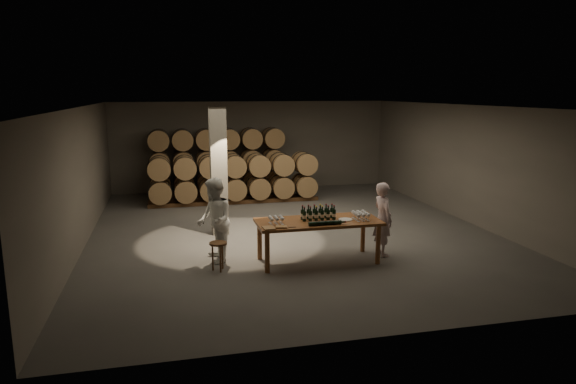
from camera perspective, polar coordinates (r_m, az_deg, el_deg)
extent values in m
plane|color=#575452|center=(13.36, 0.28, -4.33)|extent=(12.00, 12.00, 0.00)
plane|color=#605E59|center=(12.88, 0.29, 9.53)|extent=(12.00, 12.00, 0.00)
plane|color=#686259|center=(18.86, -4.00, 5.15)|extent=(10.00, 0.00, 10.00)
plane|color=#686259|center=(7.44, 11.18, -4.40)|extent=(10.00, 0.00, 10.00)
plane|color=#686259|center=(12.83, -22.00, 1.52)|extent=(0.00, 12.00, 12.00)
plane|color=#686259|center=(14.99, 19.23, 3.00)|extent=(0.00, 12.00, 12.00)
cube|color=slate|center=(12.92, -7.72, 2.30)|extent=(0.40, 0.40, 3.20)
cylinder|color=brown|center=(10.26, -2.32, -6.73)|extent=(0.10, 0.10, 0.84)
cylinder|color=brown|center=(10.93, 9.98, -5.76)|extent=(0.10, 0.10, 0.84)
cylinder|color=brown|center=(11.06, -3.18, -5.39)|extent=(0.10, 0.10, 0.84)
cylinder|color=brown|center=(11.69, 8.33, -4.58)|extent=(0.10, 0.10, 0.84)
cube|color=brown|center=(10.80, 3.39, -3.32)|extent=(2.60, 1.10, 0.06)
cube|color=#56331D|center=(17.84, -7.64, -0.27)|extent=(4.70, 0.10, 0.12)
cube|color=#56331D|center=(18.43, -7.83, 0.09)|extent=(4.70, 0.10, 0.12)
cylinder|color=#986B44|center=(17.99, -13.96, 0.92)|extent=(0.70, 0.95, 0.70)
cylinder|color=black|center=(17.73, -13.97, 0.77)|extent=(0.73, 0.04, 0.73)
cylinder|color=black|center=(18.24, -13.96, 1.06)|extent=(0.73, 0.04, 0.73)
cylinder|color=#986B44|center=(17.99, -11.48, 1.03)|extent=(0.70, 0.95, 0.70)
cylinder|color=black|center=(17.74, -11.45, 0.88)|extent=(0.73, 0.04, 0.73)
cylinder|color=black|center=(18.25, -11.51, 1.17)|extent=(0.73, 0.04, 0.73)
cylinder|color=#986B44|center=(18.03, -9.00, 1.14)|extent=(0.70, 0.95, 0.70)
cylinder|color=black|center=(17.77, -8.94, 0.99)|extent=(0.73, 0.04, 0.73)
cylinder|color=black|center=(18.29, -9.07, 1.27)|extent=(0.73, 0.04, 0.73)
cylinder|color=#986B44|center=(18.10, -6.54, 1.24)|extent=(0.70, 0.95, 0.70)
cylinder|color=black|center=(17.85, -6.44, 1.10)|extent=(0.73, 0.04, 0.73)
cylinder|color=black|center=(18.36, -6.64, 1.38)|extent=(0.73, 0.04, 0.73)
cylinder|color=#986B44|center=(18.21, -4.10, 1.34)|extent=(0.70, 0.95, 0.70)
cylinder|color=black|center=(17.95, -3.97, 1.20)|extent=(0.73, 0.04, 0.73)
cylinder|color=black|center=(18.46, -4.23, 1.48)|extent=(0.73, 0.04, 0.73)
cylinder|color=#986B44|center=(18.34, -1.70, 1.44)|extent=(0.70, 0.95, 0.70)
cylinder|color=black|center=(18.09, -1.53, 1.31)|extent=(0.73, 0.04, 0.73)
cylinder|color=black|center=(18.60, -1.86, 1.57)|extent=(0.73, 0.04, 0.73)
cylinder|color=#986B44|center=(17.87, -14.07, 3.25)|extent=(0.70, 0.95, 0.70)
cylinder|color=black|center=(17.62, -14.08, 3.14)|extent=(0.73, 0.04, 0.73)
cylinder|color=black|center=(18.13, -14.07, 3.36)|extent=(0.73, 0.04, 0.73)
cylinder|color=#986B44|center=(17.88, -11.57, 3.36)|extent=(0.70, 0.95, 0.70)
cylinder|color=black|center=(17.62, -11.54, 3.25)|extent=(0.73, 0.04, 0.73)
cylinder|color=black|center=(18.14, -11.60, 3.47)|extent=(0.73, 0.04, 0.73)
cylinder|color=#986B44|center=(17.92, -9.08, 3.47)|extent=(0.70, 0.95, 0.70)
cylinder|color=black|center=(17.66, -9.01, 3.36)|extent=(0.73, 0.04, 0.73)
cylinder|color=black|center=(18.17, -9.14, 3.57)|extent=(0.73, 0.04, 0.73)
cylinder|color=#986B44|center=(17.99, -6.59, 3.56)|extent=(0.70, 0.95, 0.70)
cylinder|color=black|center=(17.73, -6.49, 3.46)|extent=(0.73, 0.04, 0.73)
cylinder|color=black|center=(18.25, -6.69, 3.67)|extent=(0.73, 0.04, 0.73)
cylinder|color=#986B44|center=(18.10, -4.14, 3.65)|extent=(0.70, 0.95, 0.70)
cylinder|color=black|center=(17.84, -4.00, 3.55)|extent=(0.73, 0.04, 0.73)
cylinder|color=black|center=(18.35, -4.27, 3.75)|extent=(0.73, 0.04, 0.73)
cylinder|color=#986B44|center=(18.23, -1.71, 3.73)|extent=(0.70, 0.95, 0.70)
cylinder|color=black|center=(17.98, -1.54, 3.63)|extent=(0.73, 0.04, 0.73)
cylinder|color=black|center=(18.49, -1.87, 3.83)|extent=(0.73, 0.04, 0.73)
cylinder|color=#986B44|center=(17.79, -14.19, 5.61)|extent=(0.70, 0.95, 0.70)
cylinder|color=black|center=(17.53, -14.20, 5.53)|extent=(0.73, 0.04, 0.73)
cylinder|color=black|center=(18.05, -14.18, 5.69)|extent=(0.73, 0.04, 0.73)
cylinder|color=#986B44|center=(17.80, -11.67, 5.72)|extent=(0.70, 0.95, 0.70)
cylinder|color=black|center=(17.54, -11.64, 5.65)|extent=(0.73, 0.04, 0.73)
cylinder|color=black|center=(18.06, -11.69, 5.80)|extent=(0.73, 0.04, 0.73)
cylinder|color=#986B44|center=(17.84, -9.15, 5.82)|extent=(0.70, 0.95, 0.70)
cylinder|color=black|center=(17.58, -9.09, 5.75)|extent=(0.73, 0.04, 0.73)
cylinder|color=black|center=(18.09, -9.21, 5.89)|extent=(0.73, 0.04, 0.73)
cylinder|color=#986B44|center=(17.91, -6.65, 5.91)|extent=(0.70, 0.95, 0.70)
cylinder|color=black|center=(17.65, -6.55, 5.84)|extent=(0.73, 0.04, 0.73)
cylinder|color=black|center=(18.17, -6.74, 5.98)|extent=(0.73, 0.04, 0.73)
cylinder|color=#986B44|center=(18.01, -4.17, 5.99)|extent=(0.70, 0.95, 0.70)
cylinder|color=black|center=(17.76, -4.04, 5.91)|extent=(0.73, 0.04, 0.73)
cylinder|color=black|center=(18.27, -4.30, 6.06)|extent=(0.73, 0.04, 0.73)
cylinder|color=#986B44|center=(18.15, -1.72, 6.05)|extent=(0.70, 0.95, 0.70)
cylinder|color=black|center=(17.90, -1.56, 5.98)|extent=(0.73, 0.04, 0.73)
cylinder|color=black|center=(18.41, -1.89, 6.12)|extent=(0.73, 0.04, 0.73)
cube|color=#56331D|center=(16.52, -5.81, -1.15)|extent=(5.48, 0.10, 0.12)
cube|color=#56331D|center=(17.11, -6.07, -0.73)|extent=(5.48, 0.10, 0.12)
cylinder|color=#986B44|center=(16.61, -14.00, 0.08)|extent=(0.70, 0.95, 0.70)
cylinder|color=black|center=(16.36, -14.01, -0.09)|extent=(0.73, 0.04, 0.73)
cylinder|color=black|center=(16.87, -13.99, 0.25)|extent=(0.73, 0.04, 0.73)
cylinder|color=#986B44|center=(16.62, -11.31, 0.20)|extent=(0.70, 0.95, 0.70)
cylinder|color=black|center=(16.36, -11.28, 0.03)|extent=(0.73, 0.04, 0.73)
cylinder|color=black|center=(16.87, -11.35, 0.36)|extent=(0.73, 0.04, 0.73)
cylinder|color=#986B44|center=(16.66, -8.63, 0.32)|extent=(0.70, 0.95, 0.70)
cylinder|color=black|center=(16.40, -8.56, 0.15)|extent=(0.73, 0.04, 0.73)
cylinder|color=black|center=(16.91, -8.71, 0.48)|extent=(0.73, 0.04, 0.73)
cylinder|color=#986B44|center=(16.73, -5.97, 0.44)|extent=(0.70, 0.95, 0.70)
cylinder|color=black|center=(16.48, -5.86, 0.27)|extent=(0.73, 0.04, 0.73)
cylinder|color=black|center=(16.99, -6.08, 0.60)|extent=(0.73, 0.04, 0.73)
cylinder|color=#986B44|center=(16.85, -3.34, 0.55)|extent=(0.70, 0.95, 0.70)
cylinder|color=black|center=(16.60, -3.19, 0.39)|extent=(0.73, 0.04, 0.73)
cylinder|color=black|center=(17.10, -3.49, 0.71)|extent=(0.73, 0.04, 0.73)
cylinder|color=#986B44|center=(17.00, -0.75, 0.66)|extent=(0.70, 0.95, 0.70)
cylinder|color=black|center=(16.75, -0.56, 0.51)|extent=(0.73, 0.04, 0.73)
cylinder|color=black|center=(17.25, -0.94, 0.82)|extent=(0.73, 0.04, 0.73)
cylinder|color=#986B44|center=(17.18, 1.79, 0.77)|extent=(0.70, 0.95, 0.70)
cylinder|color=black|center=(16.93, 2.02, 0.62)|extent=(0.73, 0.04, 0.73)
cylinder|color=black|center=(17.43, 1.57, 0.92)|extent=(0.73, 0.04, 0.73)
cylinder|color=#986B44|center=(16.49, -14.12, 2.61)|extent=(0.70, 0.95, 0.70)
cylinder|color=black|center=(16.23, -14.13, 2.47)|extent=(0.73, 0.04, 0.73)
cylinder|color=black|center=(16.75, -14.11, 2.73)|extent=(0.73, 0.04, 0.73)
cylinder|color=#986B44|center=(16.49, -11.41, 2.73)|extent=(0.70, 0.95, 0.70)
cylinder|color=black|center=(16.24, -11.38, 2.60)|extent=(0.73, 0.04, 0.73)
cylinder|color=black|center=(16.75, -11.44, 2.85)|extent=(0.73, 0.04, 0.73)
cylinder|color=#986B44|center=(16.53, -8.71, 2.84)|extent=(0.70, 0.95, 0.70)
cylinder|color=black|center=(16.28, -8.63, 2.71)|extent=(0.73, 0.04, 0.73)
cylinder|color=black|center=(16.79, -8.78, 2.96)|extent=(0.73, 0.04, 0.73)
cylinder|color=#986B44|center=(16.61, -6.02, 2.95)|extent=(0.70, 0.95, 0.70)
cylinder|color=black|center=(16.36, -5.91, 2.82)|extent=(0.73, 0.04, 0.73)
cylinder|color=black|center=(16.87, -6.14, 3.07)|extent=(0.73, 0.04, 0.73)
cylinder|color=#986B44|center=(16.73, -3.37, 3.04)|extent=(0.70, 0.95, 0.70)
cylinder|color=black|center=(16.47, -3.21, 2.92)|extent=(0.73, 0.04, 0.73)
cylinder|color=black|center=(16.98, -3.52, 3.16)|extent=(0.73, 0.04, 0.73)
cylinder|color=#986B44|center=(16.88, -0.76, 3.13)|extent=(0.70, 0.95, 0.70)
cylinder|color=black|center=(16.63, -0.56, 3.01)|extent=(0.73, 0.04, 0.73)
cylinder|color=black|center=(17.13, -0.95, 3.25)|extent=(0.73, 0.04, 0.73)
cylinder|color=#986B44|center=(17.06, 1.81, 3.22)|extent=(0.70, 0.95, 0.70)
cylinder|color=black|center=(16.81, 2.04, 3.10)|extent=(0.73, 0.04, 0.73)
cylinder|color=black|center=(17.31, 1.58, 3.33)|extent=(0.73, 0.04, 0.73)
cylinder|color=black|center=(10.69, 1.82, -2.72)|extent=(0.08, 0.08, 0.21)
cylinder|color=silver|center=(10.69, 1.82, -2.77)|extent=(0.08, 0.08, 0.07)
cylinder|color=black|center=(10.65, 1.83, -1.95)|extent=(0.03, 0.03, 0.09)
cylinder|color=yellow|center=(10.64, 1.83, -1.70)|extent=(0.03, 0.03, 0.02)
cylinder|color=black|center=(10.83, 1.62, -2.53)|extent=(0.08, 0.08, 0.21)
cylinder|color=silver|center=(10.83, 1.62, -2.58)|extent=(0.08, 0.08, 0.07)
cylinder|color=black|center=(10.80, 1.62, -1.77)|extent=(0.03, 0.03, 0.09)
cylinder|color=maroon|center=(10.79, 1.62, -1.52)|extent=(0.03, 0.03, 0.02)
cylinder|color=black|center=(10.72, 2.49, -2.68)|extent=(0.08, 0.08, 0.21)
cylinder|color=silver|center=(10.73, 2.49, -2.73)|extent=(0.08, 0.08, 0.07)
cylinder|color=black|center=(10.69, 2.50, -1.91)|extent=(0.03, 0.03, 0.09)
cylinder|color=maroon|center=(10.68, 2.50, -1.66)|extent=(0.03, 0.03, 0.02)
cylinder|color=black|center=(10.86, 2.28, -2.50)|extent=(0.08, 0.08, 0.21)
cylinder|color=silver|center=(10.87, 2.28, -2.55)|extent=(0.08, 0.08, 0.07)
cylinder|color=black|center=(10.83, 2.29, -1.73)|extent=(0.03, 0.03, 0.09)
cylinder|color=yellow|center=(10.82, 2.29, -1.49)|extent=(0.03, 0.03, 0.02)
cylinder|color=black|center=(10.76, 3.16, -2.64)|extent=(0.08, 0.08, 0.21)
cylinder|color=silver|center=(10.76, 3.16, -2.69)|extent=(0.08, 0.08, 0.07)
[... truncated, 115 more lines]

